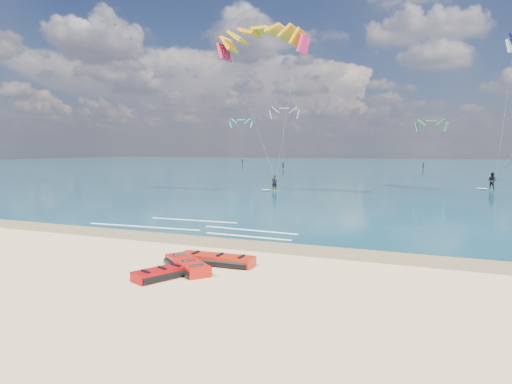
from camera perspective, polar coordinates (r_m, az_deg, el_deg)
ground at (r=57.86m, az=8.43°, el=0.96°), size 320.00×320.00×0.00m
wet_sand_strip at (r=24.03m, az=-13.93°, el=-5.29°), size 320.00×2.40×0.01m
sea at (r=120.84m, az=15.93°, el=3.09°), size 320.00×200.00×0.04m
packed_kite_left at (r=17.67m, az=-4.98°, el=-9.01°), size 3.21×1.29×0.44m
packed_kite_mid at (r=17.04m, az=-8.60°, el=-9.60°), size 3.01×2.74×0.43m
packed_kite_right at (r=16.09m, az=-11.90°, el=-10.56°), size 1.82×2.30×0.40m
kitesurfer_main at (r=44.60m, az=1.57°, el=10.69°), size 8.37×7.80×16.59m
shoreline_foam at (r=25.62m, az=-6.94°, el=-4.42°), size 12.50×3.92×0.01m
distant_kites at (r=100.78m, az=12.65°, el=6.05°), size 85.20×31.32×12.89m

